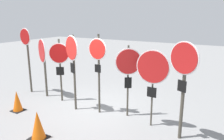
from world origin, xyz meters
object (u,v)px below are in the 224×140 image
Objects in this scene: stop_sign_4 at (98,59)px; stop_sign_5 at (128,67)px; traffic_cone_0 at (17,101)px; stop_sign_6 at (153,71)px; stop_sign_3 at (72,57)px; traffic_cone_1 at (38,125)px; stop_sign_2 at (59,59)px; stop_sign_7 at (183,73)px; stop_sign_1 at (43,57)px; stop_sign_0 at (27,48)px.

stop_sign_5 is at bearing 18.89° from stop_sign_4.
stop_sign_6 is at bearing 15.89° from traffic_cone_0.
stop_sign_5 reaches higher than traffic_cone_0.
stop_sign_5 is 3.87m from traffic_cone_0.
traffic_cone_1 is (0.35, -1.87, -1.44)m from stop_sign_3.
traffic_cone_0 is at bearing -148.66° from stop_sign_4.
stop_sign_4 reaches higher than stop_sign_2.
stop_sign_3 reaches higher than traffic_cone_1.
stop_sign_7 is (2.64, -0.28, -0.04)m from stop_sign_4.
stop_sign_5 is (3.58, 0.00, 0.02)m from stop_sign_1.
stop_sign_0 reaches higher than stop_sign_2.
stop_sign_0 is at bearing 177.31° from stop_sign_6.
stop_sign_5 is 0.88m from stop_sign_6.
stop_sign_1 is 1.01× the size of stop_sign_5.
traffic_cone_1 is (2.15, -2.30, -1.22)m from stop_sign_1.
stop_sign_1 reaches higher than traffic_cone_1.
stop_sign_3 is 2.64m from stop_sign_6.
stop_sign_0 reaches higher than stop_sign_6.
stop_sign_3 is at bearing 159.94° from stop_sign_5.
stop_sign_5 is at bearing 164.01° from stop_sign_6.
traffic_cone_1 reaches higher than traffic_cone_0.
traffic_cone_1 is (-0.50, -2.07, -1.41)m from stop_sign_4.
stop_sign_1 is at bearing 179.86° from stop_sign_4.
stop_sign_2 is (1.80, -0.10, -0.25)m from stop_sign_0.
stop_sign_1 is (0.91, -0.05, -0.24)m from stop_sign_0.
stop_sign_1 is 3.00× the size of traffic_cone_1.
stop_sign_0 is 5.35m from stop_sign_6.
stop_sign_4 is 1.01× the size of stop_sign_7.
stop_sign_7 is (3.48, -0.09, -0.06)m from stop_sign_3.
stop_sign_4 reaches higher than stop_sign_1.
stop_sign_4 is 1.14× the size of stop_sign_5.
stop_sign_2 is 2.69m from stop_sign_5.
stop_sign_0 is 4.50m from stop_sign_5.
stop_sign_3 is 1.12× the size of stop_sign_5.
stop_sign_0 is 1.04× the size of stop_sign_7.
stop_sign_7 reaches higher than stop_sign_2.
stop_sign_4 is at bearing 179.94° from stop_sign_6.
traffic_cone_0 is at bearing -144.75° from stop_sign_7.
stop_sign_5 is at bearing 58.13° from traffic_cone_1.
stop_sign_4 is 3.38× the size of traffic_cone_1.
stop_sign_0 is at bearing -160.31° from stop_sign_7.
stop_sign_2 is at bearing 147.63° from stop_sign_5.
traffic_cone_0 is (0.22, -1.44, -1.25)m from stop_sign_1.
traffic_cone_0 is (-3.36, -1.45, -1.26)m from stop_sign_5.
stop_sign_1 reaches higher than traffic_cone_0.
traffic_cone_0 is at bearing -45.26° from stop_sign_0.
stop_sign_3 is 2.39m from traffic_cone_1.
stop_sign_0 is at bearing -165.72° from stop_sign_3.
stop_sign_1 is at bearing 146.51° from stop_sign_5.
stop_sign_5 is 0.89× the size of stop_sign_7.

